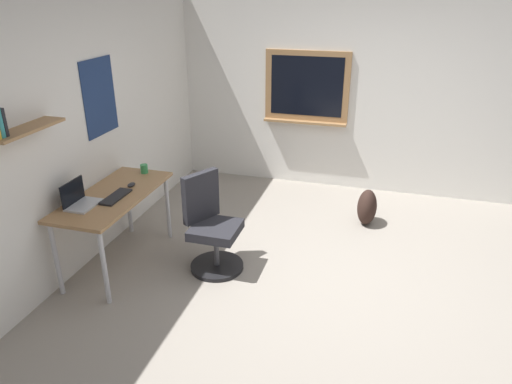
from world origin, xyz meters
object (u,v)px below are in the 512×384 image
Objects in this scene: coffee_mug at (144,169)px; backpack at (367,207)px; office_chair at (211,229)px; laptop at (79,200)px; keyboard at (116,197)px; desk at (114,202)px; computer_mouse at (131,185)px.

backpack is (0.97, -2.27, -0.59)m from coffee_mug.
office_chair is 3.06× the size of laptop.
keyboard is 0.88× the size of backpack.
coffee_mug is (0.57, -0.02, 0.13)m from desk.
desk is 4.32× the size of laptop.
desk is at bearing 160.65° from computer_mouse.
backpack is (1.34, -1.39, -0.20)m from office_chair.
laptop is at bearing 169.01° from coffee_mug.
laptop reaches higher than backpack.
laptop is at bearing 154.41° from desk.
computer_mouse is (0.51, -0.22, -0.04)m from laptop.
laptop is (-0.30, 0.14, 0.14)m from desk.
coffee_mug is (0.37, 0.88, 0.39)m from office_chair.
laptop is 0.74× the size of backpack.
desk is 12.88× the size of computer_mouse.
desk is 14.56× the size of coffee_mug.
office_chair is 1.23m from laptop.
desk is 2.80m from backpack.
coffee_mug reaches higher than backpack.
computer_mouse is 0.25× the size of backpack.
coffee_mug is at bearing 113.06° from backpack.
laptop is at bearing 115.54° from office_chair.
desk is 3.18× the size of backpack.
computer_mouse is at bearing -0.00° from keyboard.
keyboard is (-0.07, -0.07, 0.09)m from desk.
laptop is 2.98× the size of computer_mouse.
computer_mouse reaches higher than keyboard.
desk is 0.36m from laptop.
coffee_mug is at bearing 4.49° from keyboard.
computer_mouse is 1.13× the size of coffee_mug.
desk reaches higher than backpack.
laptop reaches higher than office_chair.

